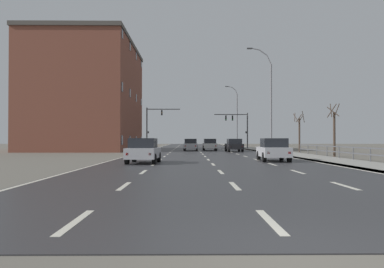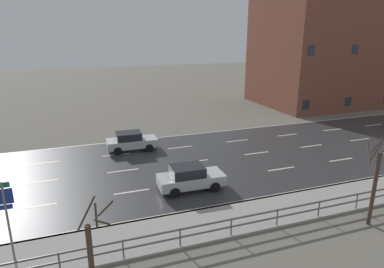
% 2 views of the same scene
% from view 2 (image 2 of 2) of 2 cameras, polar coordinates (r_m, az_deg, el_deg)
% --- Properties ---
extents(guardrail, '(0.07, 28.16, 1.00)m').
position_cam_2_polar(guardrail, '(16.14, 2.45, -15.81)').
color(guardrail, '#515459').
rests_on(guardrail, ground).
extents(highway_sign, '(0.09, 0.68, 3.74)m').
position_cam_2_polar(highway_sign, '(15.96, -28.99, -11.50)').
color(highway_sign, slate).
rests_on(highway_sign, ground).
extents(car_distant, '(1.94, 4.16, 1.57)m').
position_cam_2_polar(car_distant, '(28.33, -10.27, -1.18)').
color(car_distant, '#B7B7BC').
rests_on(car_distant, ground).
extents(car_near_right, '(1.95, 4.16, 1.57)m').
position_cam_2_polar(car_near_right, '(21.00, -0.32, -7.38)').
color(car_near_right, '#B7B7BC').
rests_on(car_near_right, ground).
extents(brick_building, '(12.84, 21.49, 14.88)m').
position_cam_2_polar(brick_building, '(51.37, 23.42, 13.24)').
color(brick_building, brown).
rests_on(brick_building, ground).
extents(bare_tree_near, '(1.55, 1.23, 4.19)m').
position_cam_2_polar(bare_tree_near, '(12.87, -16.52, -19.35)').
color(bare_tree_near, '#423328').
rests_on(bare_tree_near, ground).
extents(bare_tree_mid, '(1.15, 1.26, 4.64)m').
position_cam_2_polar(bare_tree_mid, '(19.04, 28.63, -7.37)').
color(bare_tree_mid, '#423328').
rests_on(bare_tree_mid, ground).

